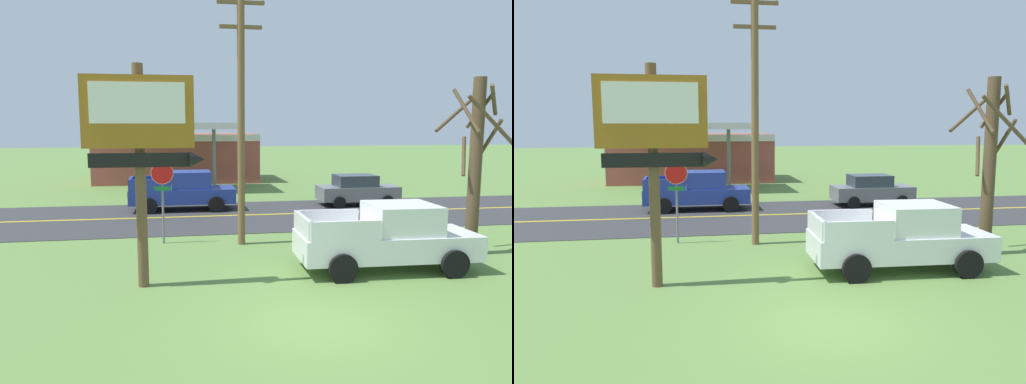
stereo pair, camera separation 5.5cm
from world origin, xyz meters
The scene contains 11 objects.
ground_plane centered at (0.00, 0.00, 0.00)m, with size 180.00×180.00×0.00m, color #5B7F3D.
road_asphalt centered at (0.00, 13.00, 0.01)m, with size 140.00×8.00×0.02m, color #333335.
road_centre_line centered at (0.00, 13.00, 0.02)m, with size 126.00×0.20×0.01m, color gold.
motel_sign centered at (-3.72, 3.10, 3.93)m, with size 3.04×0.54×5.78m.
stop_sign centered at (-3.38, 7.99, 2.03)m, with size 0.80×0.08×2.95m.
utility_pole centered at (-0.62, 7.43, 4.68)m, with size 1.62×0.26×8.85m.
bare_tree centered at (6.70, 4.87, 3.11)m, with size 1.92×2.04×5.76m.
gas_station centered at (-2.81, 28.43, 1.94)m, with size 12.00×11.50×4.40m.
pickup_white_parked_on_lawn centered at (3.22, 3.61, 0.96)m, with size 5.25×2.35×1.96m.
pickup_blue_on_road centered at (-2.54, 15.00, 0.96)m, with size 5.20×2.24×1.96m.
car_grey_near_lane centered at (6.58, 15.00, 0.83)m, with size 4.20×2.00×1.64m.
Camera 1 is at (-2.87, -9.66, 4.23)m, focal length 34.45 mm.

